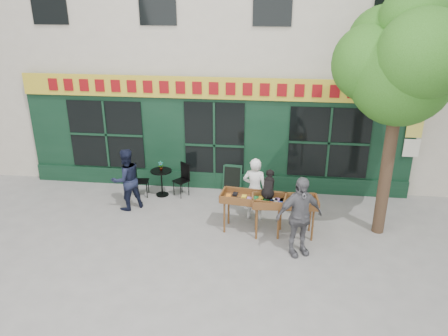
{
  "coord_description": "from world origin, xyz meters",
  "views": [
    {
      "loc": [
        1.7,
        -9.39,
        5.43
      ],
      "look_at": [
        0.5,
        0.5,
        1.4
      ],
      "focal_mm": 35.0,
      "sensor_mm": 36.0,
      "label": 1
    }
  ],
  "objects_px": {
    "man_left": "(126,179)",
    "book_cart_right": "(285,204)",
    "man_right": "(299,216)",
    "woman": "(255,189)",
    "dog": "(269,184)",
    "bistro_table": "(161,178)",
    "book_cart_center": "(253,201)"
  },
  "relations": [
    {
      "from": "bistro_table",
      "to": "woman",
      "type": "bearing_deg",
      "value": -21.58
    },
    {
      "from": "dog",
      "to": "man_left",
      "type": "relative_size",
      "value": 0.36
    },
    {
      "from": "man_left",
      "to": "book_cart_right",
      "type": "bearing_deg",
      "value": 124.88
    },
    {
      "from": "book_cart_center",
      "to": "woman",
      "type": "relative_size",
      "value": 0.95
    },
    {
      "from": "man_right",
      "to": "man_left",
      "type": "distance_m",
      "value": 4.74
    },
    {
      "from": "bistro_table",
      "to": "dog",
      "type": "bearing_deg",
      "value": -30.12
    },
    {
      "from": "book_cart_right",
      "to": "man_left",
      "type": "height_order",
      "value": "man_left"
    },
    {
      "from": "dog",
      "to": "bistro_table",
      "type": "distance_m",
      "value": 3.6
    },
    {
      "from": "woman",
      "to": "man_left",
      "type": "height_order",
      "value": "man_left"
    },
    {
      "from": "book_cart_right",
      "to": "man_right",
      "type": "xyz_separation_m",
      "value": [
        0.3,
        -0.75,
        0.1
      ]
    },
    {
      "from": "book_cart_right",
      "to": "bistro_table",
      "type": "bearing_deg",
      "value": 148.16
    },
    {
      "from": "man_right",
      "to": "man_left",
      "type": "height_order",
      "value": "man_right"
    },
    {
      "from": "book_cart_right",
      "to": "woman",
      "type": "bearing_deg",
      "value": 130.81
    },
    {
      "from": "book_cart_center",
      "to": "man_left",
      "type": "xyz_separation_m",
      "value": [
        -3.39,
        0.81,
        0.02
      ]
    },
    {
      "from": "book_cart_right",
      "to": "man_right",
      "type": "relative_size",
      "value": 0.84
    },
    {
      "from": "dog",
      "to": "woman",
      "type": "bearing_deg",
      "value": 123.36
    },
    {
      "from": "book_cart_right",
      "to": "man_left",
      "type": "distance_m",
      "value": 4.24
    },
    {
      "from": "woman",
      "to": "man_right",
      "type": "xyz_separation_m",
      "value": [
        1.04,
        -1.5,
        0.09
      ]
    },
    {
      "from": "woman",
      "to": "bistro_table",
      "type": "height_order",
      "value": "woman"
    },
    {
      "from": "book_cart_center",
      "to": "man_left",
      "type": "distance_m",
      "value": 3.49
    },
    {
      "from": "man_left",
      "to": "dog",
      "type": "bearing_deg",
      "value": 124.32
    },
    {
      "from": "man_right",
      "to": "bistro_table",
      "type": "distance_m",
      "value": 4.55
    },
    {
      "from": "book_cart_center",
      "to": "man_right",
      "type": "height_order",
      "value": "man_right"
    },
    {
      "from": "dog",
      "to": "man_right",
      "type": "height_order",
      "value": "man_right"
    },
    {
      "from": "man_left",
      "to": "woman",
      "type": "bearing_deg",
      "value": 134.56
    },
    {
      "from": "man_right",
      "to": "bistro_table",
      "type": "relative_size",
      "value": 2.42
    },
    {
      "from": "dog",
      "to": "bistro_table",
      "type": "xyz_separation_m",
      "value": [
        -3.04,
        1.76,
        -0.75
      ]
    },
    {
      "from": "book_cart_center",
      "to": "book_cart_right",
      "type": "xyz_separation_m",
      "value": [
        0.74,
        -0.1,
        0.0
      ]
    },
    {
      "from": "book_cart_right",
      "to": "bistro_table",
      "type": "xyz_separation_m",
      "value": [
        -3.44,
        1.81,
        -0.28
      ]
    },
    {
      "from": "book_cart_center",
      "to": "book_cart_right",
      "type": "height_order",
      "value": "same"
    },
    {
      "from": "book_cart_right",
      "to": "bistro_table",
      "type": "height_order",
      "value": "book_cart_right"
    },
    {
      "from": "dog",
      "to": "man_right",
      "type": "distance_m",
      "value": 1.12
    }
  ]
}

